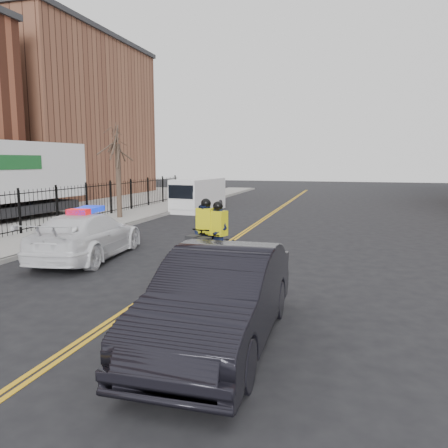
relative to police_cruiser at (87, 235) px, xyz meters
name	(u,v)px	position (x,y,z in m)	size (l,w,h in m)	color
ground	(182,274)	(3.79, -1.08, -0.78)	(120.00, 120.00, 0.00)	black
center_line_left	(244,231)	(3.71, 6.92, -0.78)	(0.10, 60.00, 0.01)	gold
center_line_right	(247,231)	(3.87, 6.92, -0.78)	(0.10, 60.00, 0.01)	gold
sidewalk	(102,224)	(-3.71, 6.92, -0.71)	(3.00, 60.00, 0.15)	gray
curb	(128,225)	(-2.21, 6.92, -0.71)	(0.20, 60.00, 0.15)	gray
iron_fence	(76,205)	(-5.21, 6.92, 0.22)	(0.12, 28.00, 2.00)	black
warehouse_far	(45,120)	(-19.21, 22.92, 6.22)	(14.00, 18.00, 14.00)	brown
street_tree	(118,155)	(-3.81, 8.92, 2.75)	(3.20, 3.20, 4.80)	#3B2C22
police_cruiser	(87,235)	(0.00, 0.00, 0.00)	(2.81, 5.56, 1.71)	white
dark_sedan	(220,297)	(6.21, -5.39, 0.07)	(1.81, 5.19, 1.71)	black
cargo_van	(197,195)	(-1.11, 14.19, 0.24)	(2.31, 5.13, 2.08)	white
cyclist_near	(218,243)	(4.45, 0.32, -0.08)	(1.36, 2.16, 2.01)	black
cyclist_far	(206,238)	(4.03, 0.42, 0.04)	(1.07, 2.13, 2.08)	black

